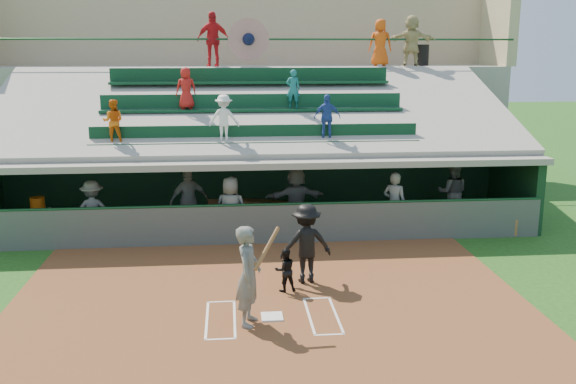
{
  "coord_description": "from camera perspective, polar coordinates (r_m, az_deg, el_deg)",
  "views": [
    {
      "loc": [
        -0.8,
        -11.97,
        5.31
      ],
      "look_at": [
        0.65,
        3.5,
        1.8
      ],
      "focal_mm": 40.0,
      "sensor_mm": 36.0,
      "label": 1
    }
  ],
  "objects": [
    {
      "name": "water_cooler",
      "position": [
        19.49,
        -21.37,
        -1.03
      ],
      "size": [
        0.4,
        0.4,
        0.4
      ],
      "primitive_type": "cylinder",
      "color": "#C6530B",
      "rests_on": "white_table"
    },
    {
      "name": "dugout_bench",
      "position": [
        20.63,
        -2.81,
        -1.4
      ],
      "size": [
        14.96,
        6.16,
        0.48
      ],
      "primitive_type": "cube",
      "rotation": [
        0.0,
        0.0,
        -0.37
      ],
      "color": "olive",
      "rests_on": "dugout_floor"
    },
    {
      "name": "dugout_player_d",
      "position": [
        18.73,
        0.71,
        -0.62
      ],
      "size": [
        1.81,
        0.78,
        1.89
      ],
      "primitive_type": "imported",
      "rotation": [
        0.0,
        0.0,
        3.27
      ],
      "color": "#585A55",
      "rests_on": "dugout_floor"
    },
    {
      "name": "concourse_staff_b",
      "position": [
        24.68,
        8.2,
        12.99
      ],
      "size": [
        0.94,
        0.7,
        1.75
      ],
      "primitive_type": "imported",
      "rotation": [
        0.0,
        0.0,
        2.97
      ],
      "color": "#D4490C",
      "rests_on": "concourse_slab"
    },
    {
      "name": "dugout_player_f",
      "position": [
        20.29,
        14.41,
        -0.04
      ],
      "size": [
        1.07,
        0.94,
        1.85
      ],
      "primitive_type": "imported",
      "rotation": [
        0.0,
        0.0,
        2.84
      ],
      "color": "#525550",
      "rests_on": "dugout_floor"
    },
    {
      "name": "grandstand",
      "position": [
        22.7,
        -3.32,
        4.99
      ],
      "size": [
        20.4,
        10.4,
        7.8
      ],
      "color": "#4E534E",
      "rests_on": "ground"
    },
    {
      "name": "batter_at_plate",
      "position": [
        12.48,
        -3.51,
        -7.42
      ],
      "size": [
        0.94,
        0.83,
        1.98
      ],
      "color": "#545752",
      "rests_on": "dirt_slab"
    },
    {
      "name": "dugout_player_a",
      "position": [
        18.58,
        -16.97,
        -1.6
      ],
      "size": [
        1.17,
        0.77,
        1.7
      ],
      "primitive_type": "imported",
      "rotation": [
        0.0,
        0.0,
        3.28
      ],
      "color": "#555853",
      "rests_on": "dugout_floor"
    },
    {
      "name": "dugout_floor",
      "position": [
        19.47,
        -2.8,
        -3.05
      ],
      "size": [
        16.0,
        3.5,
        0.04
      ],
      "primitive_type": "cube",
      "color": "gray",
      "rests_on": "ground"
    },
    {
      "name": "dugout_player_e",
      "position": [
        18.48,
        9.44,
        -1.05
      ],
      "size": [
        0.8,
        0.74,
        1.84
      ],
      "primitive_type": "imported",
      "rotation": [
        0.0,
        0.0,
        2.56
      ],
      "color": "#5E625C",
      "rests_on": "dugout_floor"
    },
    {
      "name": "white_table",
      "position": [
        19.6,
        -21.27,
        -2.66
      ],
      "size": [
        1.01,
        0.91,
        0.73
      ],
      "primitive_type": "cube",
      "rotation": [
        0.0,
        0.0,
        0.43
      ],
      "color": "white",
      "rests_on": "dugout_floor"
    },
    {
      "name": "dirt_slab",
      "position": [
        13.57,
        -1.58,
        -10.26
      ],
      "size": [
        11.0,
        9.0,
        0.02
      ],
      "primitive_type": "cube",
      "color": "brown",
      "rests_on": "ground"
    },
    {
      "name": "home_umpire",
      "position": [
        14.69,
        1.62,
        -4.59
      ],
      "size": [
        1.26,
        0.83,
        1.84
      ],
      "primitive_type": "imported",
      "rotation": [
        0.0,
        0.0,
        3.27
      ],
      "color": "black",
      "rests_on": "dirt_slab"
    },
    {
      "name": "batters_box_chalk",
      "position": [
        13.11,
        -1.43,
        -11.06
      ],
      "size": [
        2.65,
        1.85,
        0.01
      ],
      "color": "white",
      "rests_on": "dirt_slab"
    },
    {
      "name": "concourse_staff_a",
      "position": [
        24.1,
        -6.67,
        13.32
      ],
      "size": [
        1.22,
        0.65,
        1.98
      ],
      "primitive_type": "imported",
      "rotation": [
        0.0,
        0.0,
        3.29
      ],
      "color": "red",
      "rests_on": "concourse_slab"
    },
    {
      "name": "ground",
      "position": [
        13.12,
        -1.43,
        -11.15
      ],
      "size": [
        100.0,
        100.0,
        0.0
      ],
      "primitive_type": "plane",
      "color": "#1D4A14",
      "rests_on": "ground"
    },
    {
      "name": "home_plate",
      "position": [
        13.1,
        -1.43,
        -11.01
      ],
      "size": [
        0.43,
        0.43,
        0.03
      ],
      "primitive_type": "cube",
      "color": "white",
      "rests_on": "dirt_slab"
    },
    {
      "name": "dugout_player_b",
      "position": [
        18.65,
        -8.8,
        -0.76
      ],
      "size": [
        1.23,
        0.87,
        1.93
      ],
      "primitive_type": "imported",
      "rotation": [
        0.0,
        0.0,
        3.54
      ],
      "color": "#61635D",
      "rests_on": "dugout_floor"
    },
    {
      "name": "catcher",
      "position": [
        14.26,
        -0.26,
        -6.95
      ],
      "size": [
        0.54,
        0.46,
        0.98
      ],
      "primitive_type": "imported",
      "rotation": [
        0.0,
        0.0,
        3.34
      ],
      "color": "black",
      "rests_on": "dirt_slab"
    },
    {
      "name": "dugout_player_c",
      "position": [
        17.77,
        -5.1,
        -1.52
      ],
      "size": [
        1.0,
        0.77,
        1.82
      ],
      "primitive_type": "imported",
      "rotation": [
        0.0,
        0.0,
        2.9
      ],
      "color": "#525550",
      "rests_on": "dugout_floor"
    },
    {
      "name": "trash_bin",
      "position": [
        26.11,
        11.8,
        11.81
      ],
      "size": [
        0.55,
        0.55,
        0.82
      ],
      "primitive_type": "cylinder",
      "color": "black",
      "rests_on": "concourse_slab"
    },
    {
      "name": "concourse_staff_c",
      "position": [
        24.97,
        10.92,
        13.05
      ],
      "size": [
        1.84,
        0.99,
        1.89
      ],
      "primitive_type": "imported",
      "rotation": [
        0.0,
        0.0,
        2.88
      ],
      "color": "tan",
      "rests_on": "concourse_slab"
    },
    {
      "name": "concourse_slab",
      "position": [
        25.66,
        -3.55,
        5.97
      ],
      "size": [
        20.0,
        3.0,
        4.6
      ],
      "primitive_type": "cube",
      "color": "gray",
      "rests_on": "ground"
    }
  ]
}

